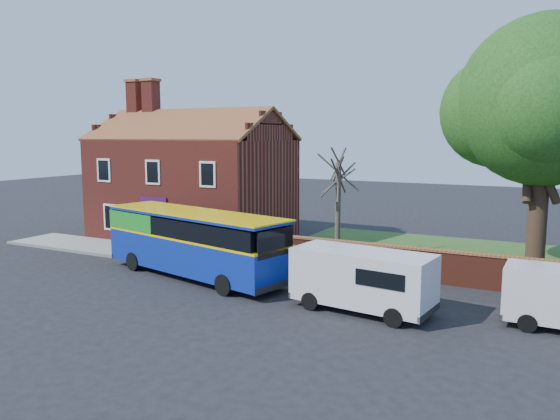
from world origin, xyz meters
The scene contains 10 objects.
ground centered at (0.00, 0.00, 0.00)m, with size 120.00×120.00×0.00m, color black.
pavement centered at (-7.00, 5.75, 0.06)m, with size 18.00×3.50×0.12m, color gray.
kerb centered at (-7.00, 4.00, 0.07)m, with size 18.00×0.15×0.14m, color slate.
grass_strip centered at (13.00, 13.00, 0.02)m, with size 26.00×12.00×0.04m, color #426B28.
shop_building centered at (-7.02, 11.50, 3.41)m, with size 12.30×8.13×10.50m.
boundary_wall centered at (13.00, 7.00, 0.81)m, with size 22.00×0.38×1.60m.
bus centered at (-0.87, 2.87, 1.81)m, with size 10.79×5.01×3.19m.
van_near centered at (8.36, 1.54, 1.34)m, with size 5.65×2.79×2.39m.
large_tree centered at (14.13, 11.03, 8.17)m, with size 10.24×8.10×12.49m.
bare_tree centered at (4.05, 9.83, 3.00)m, with size 2.20×2.62×5.86m.
Camera 1 is at (14.98, -18.20, 6.82)m, focal length 35.00 mm.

